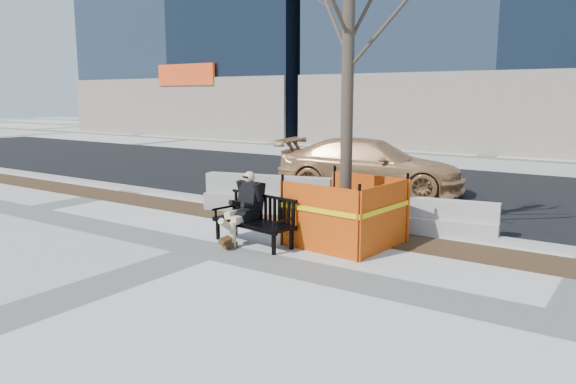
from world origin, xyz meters
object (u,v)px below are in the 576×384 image
object	(u,v)px
sedan	(369,192)
bench	(254,244)
jersey_barrier_left	(268,212)
jersey_barrier_right	(432,234)
seated_man	(247,241)
tree_fence	(345,243)

from	to	relation	value
sedan	bench	bearing A→B (deg)	174.54
jersey_barrier_left	jersey_barrier_right	size ratio (longest dim) A/B	1.23
seated_man	sedan	bearing A→B (deg)	103.07
bench	sedan	world-z (taller)	sedan
sedan	jersey_barrier_left	world-z (taller)	sedan
seated_man	jersey_barrier_right	world-z (taller)	seated_man
tree_fence	sedan	xyz separation A→B (m)	(-2.15, 5.49, 0.00)
bench	seated_man	xyz separation A→B (m)	(-0.24, 0.09, 0.00)
bench	tree_fence	bearing A→B (deg)	44.96
tree_fence	jersey_barrier_right	size ratio (longest dim) A/B	2.61
tree_fence	jersey_barrier_right	distance (m)	2.03
sedan	jersey_barrier_right	size ratio (longest dim) A/B	2.08
seated_man	sedan	size ratio (longest dim) A/B	0.26
bench	jersey_barrier_right	distance (m)	3.75
jersey_barrier_right	seated_man	bearing A→B (deg)	-146.28
seated_man	tree_fence	distance (m)	1.93
bench	sedan	bearing A→B (deg)	105.12
tree_fence	sedan	world-z (taller)	tree_fence
tree_fence	seated_man	bearing A→B (deg)	-150.19
seated_man	tree_fence	size ratio (longest dim) A/B	0.20
bench	seated_man	distance (m)	0.26
jersey_barrier_right	sedan	bearing A→B (deg)	121.31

